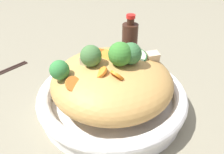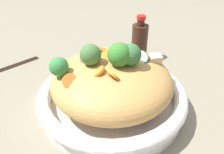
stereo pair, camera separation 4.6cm
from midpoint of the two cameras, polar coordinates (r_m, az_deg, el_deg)
The scene contains 8 objects.
ground_plane at distance 0.51m, azimuth -2.61°, elevation -7.61°, with size 3.00×3.00×0.00m, color gray.
serving_bowl at distance 0.49m, azimuth -2.69°, elevation -5.29°, with size 0.31×0.31×0.05m.
noodle_heap at distance 0.46m, azimuth -2.82°, elevation -1.04°, with size 0.25×0.25×0.10m.
broccoli_florets at distance 0.42m, azimuth -4.76°, elevation 4.75°, with size 0.15×0.13×0.08m.
carrot_coins at distance 0.44m, azimuth -6.21°, elevation 3.23°, with size 0.10×0.15×0.04m.
zucchini_slices at distance 0.47m, azimuth -0.65°, elevation 5.48°, with size 0.14×0.11×0.04m.
chicken_chunks at distance 0.45m, azimuth -1.31°, elevation 4.51°, with size 0.13×0.12×0.03m.
soy_sauce_bottle at distance 0.68m, azimuth 2.54°, elevation 9.34°, with size 0.05×0.05×0.13m.
Camera 1 is at (0.17, -0.34, 0.33)m, focal length 36.46 mm.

